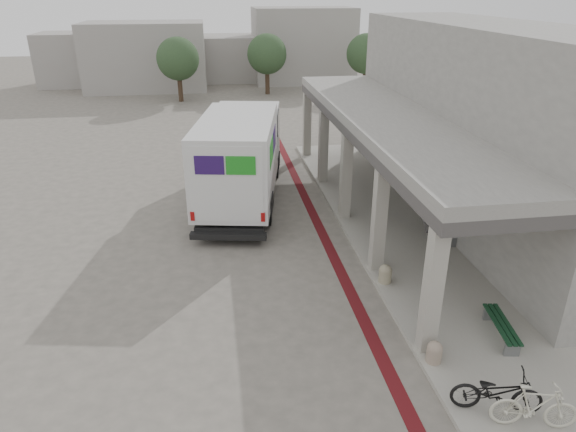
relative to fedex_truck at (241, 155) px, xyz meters
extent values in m
plane|color=#615B53|center=(1.65, -6.85, -1.96)|extent=(120.00, 120.00, 0.00)
cube|color=#531014|center=(2.65, -4.85, -1.96)|extent=(0.35, 40.00, 0.01)
cube|color=gray|center=(5.65, -6.85, -1.90)|extent=(4.40, 28.00, 0.12)
cube|color=gray|center=(9.00, -2.35, 1.54)|extent=(4.30, 17.00, 7.00)
cube|color=#484543|center=(5.25, -2.35, 1.54)|extent=(3.40, 16.90, 0.35)
cube|color=gray|center=(5.25, -2.35, 1.89)|extent=(3.40, 16.90, 0.35)
cube|color=#999691|center=(-6.35, 27.15, 0.79)|extent=(10.00, 6.00, 5.50)
cube|color=#999691|center=(0.65, 31.15, 0.04)|extent=(8.00, 6.00, 4.00)
cube|color=#999691|center=(7.65, 29.15, 1.29)|extent=(9.00, 6.00, 6.50)
cube|color=#999691|center=(-12.35, 30.15, 0.29)|extent=(7.00, 5.00, 4.50)
cylinder|color=#38281C|center=(-3.35, 21.15, -0.76)|extent=(0.36, 0.36, 2.40)
sphere|color=#283C23|center=(-3.35, 21.15, 1.24)|extent=(3.20, 3.20, 3.20)
cylinder|color=#38281C|center=(3.65, 23.15, -0.76)|extent=(0.36, 0.36, 2.40)
sphere|color=#283C23|center=(3.65, 23.15, 1.24)|extent=(3.20, 3.20, 3.20)
cylinder|color=#38281C|center=(11.65, 22.15, -0.76)|extent=(0.36, 0.36, 2.40)
sphere|color=#283C23|center=(11.65, 22.15, 1.24)|extent=(3.20, 3.20, 3.20)
cube|color=black|center=(-0.01, -0.04, -1.51)|extent=(3.78, 8.24, 0.34)
cube|color=silver|center=(-0.19, -1.04, 0.25)|extent=(3.75, 6.30, 2.95)
cube|color=silver|center=(0.52, 2.81, 0.08)|extent=(3.07, 2.61, 2.61)
cube|color=silver|center=(0.73, 3.98, -0.89)|extent=(2.58, 1.12, 0.91)
cube|color=black|center=(0.68, 3.70, 0.70)|extent=(2.56, 0.99, 1.19)
cube|color=black|center=(-0.74, -4.06, -1.57)|extent=(2.62, 0.75, 0.20)
cube|color=#27104D|center=(-1.39, -0.02, 0.76)|extent=(0.31, 1.57, 0.85)
cube|color=#1D861F|center=(-1.70, -1.69, 0.76)|extent=(0.31, 1.57, 0.85)
cube|color=#27104D|center=(-1.23, -3.89, 0.93)|extent=(0.95, 0.21, 0.62)
cube|color=#1D861F|center=(-0.23, -4.07, 0.93)|extent=(0.95, 0.21, 0.62)
cylinder|color=black|center=(-0.64, 3.08, -1.45)|extent=(0.50, 1.06, 1.02)
cylinder|color=black|center=(1.70, 2.65, -1.45)|extent=(0.50, 1.06, 1.02)
cylinder|color=black|center=(-1.59, -2.06, -1.45)|extent=(0.50, 1.06, 1.02)
cylinder|color=black|center=(0.76, -2.49, -1.45)|extent=(0.50, 1.06, 1.02)
cube|color=slate|center=(5.66, -10.94, -1.66)|extent=(0.37, 0.13, 0.37)
cube|color=slate|center=(5.88, -9.51, -1.66)|extent=(0.37, 0.13, 0.37)
cube|color=#10321B|center=(5.64, -10.20, -1.46)|extent=(0.38, 1.73, 0.04)
cube|color=#10321B|center=(5.77, -10.22, -1.46)|extent=(0.38, 1.73, 0.04)
cube|color=#10321B|center=(5.90, -10.24, -1.46)|extent=(0.38, 1.73, 0.04)
cylinder|color=gray|center=(3.75, -10.85, -1.66)|extent=(0.36, 0.36, 0.36)
sphere|color=gray|center=(3.75, -10.85, -1.48)|extent=(0.36, 0.36, 0.36)
cylinder|color=gray|center=(3.75, -7.26, -1.65)|extent=(0.38, 0.38, 0.38)
sphere|color=gray|center=(3.75, -7.26, -1.46)|extent=(0.38, 0.38, 0.38)
cube|color=slate|center=(6.65, -5.18, -1.38)|extent=(0.47, 0.60, 0.93)
imported|color=black|center=(4.37, -12.48, -1.36)|extent=(1.94, 1.13, 0.96)
imported|color=beige|center=(4.87, -12.99, -1.33)|extent=(1.77, 0.88, 1.02)
camera|label=1|loc=(-1.04, -19.84, 6.18)|focal=32.00mm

